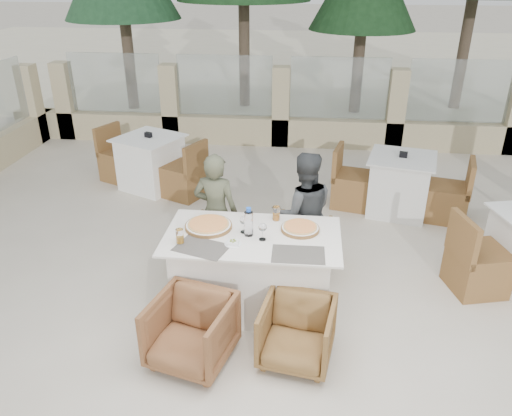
# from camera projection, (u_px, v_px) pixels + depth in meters

# --- Properties ---
(ground) EXTENTS (80.00, 80.00, 0.00)m
(ground) POSITION_uv_depth(u_px,v_px,m) (248.00, 304.00, 4.87)
(ground) COLOR beige
(ground) RESTS_ON ground
(sand_patch) EXTENTS (30.00, 16.00, 0.01)m
(sand_patch) POSITION_uv_depth(u_px,v_px,m) (297.00, 59.00, 17.36)
(sand_patch) COLOR #F4EAC8
(sand_patch) RESTS_ON ground
(perimeter_wall_far) EXTENTS (10.00, 0.34, 1.60)m
(perimeter_wall_far) POSITION_uv_depth(u_px,v_px,m) (281.00, 101.00, 8.80)
(perimeter_wall_far) COLOR tan
(perimeter_wall_far) RESTS_ON ground
(dining_table) EXTENTS (1.60, 0.90, 0.77)m
(dining_table) POSITION_uv_depth(u_px,v_px,m) (253.00, 271.00, 4.70)
(dining_table) COLOR white
(dining_table) RESTS_ON ground
(placemat_near_left) EXTENTS (0.52, 0.42, 0.00)m
(placemat_near_left) POSITION_uv_depth(u_px,v_px,m) (202.00, 248.00, 4.33)
(placemat_near_left) COLOR #58514B
(placemat_near_left) RESTS_ON dining_table
(placemat_near_right) EXTENTS (0.46, 0.31, 0.00)m
(placemat_near_right) POSITION_uv_depth(u_px,v_px,m) (298.00, 254.00, 4.23)
(placemat_near_right) COLOR #57524B
(placemat_near_right) RESTS_ON dining_table
(pizza_left) EXTENTS (0.54, 0.54, 0.06)m
(pizza_left) POSITION_uv_depth(u_px,v_px,m) (208.00, 225.00, 4.65)
(pizza_left) COLOR orange
(pizza_left) RESTS_ON dining_table
(pizza_right) EXTENTS (0.38, 0.38, 0.05)m
(pizza_right) POSITION_uv_depth(u_px,v_px,m) (300.00, 228.00, 4.60)
(pizza_right) COLOR #F85B21
(pizza_right) RESTS_ON dining_table
(water_bottle) EXTENTS (0.10, 0.10, 0.28)m
(water_bottle) POSITION_uv_depth(u_px,v_px,m) (249.00, 222.00, 4.47)
(water_bottle) COLOR #BADCF5
(water_bottle) RESTS_ON dining_table
(wine_glass_centre) EXTENTS (0.09, 0.09, 0.18)m
(wine_glass_centre) POSITION_uv_depth(u_px,v_px,m) (244.00, 223.00, 4.54)
(wine_glass_centre) COLOR white
(wine_glass_centre) RESTS_ON dining_table
(wine_glass_near) EXTENTS (0.10, 0.10, 0.18)m
(wine_glass_near) POSITION_uv_depth(u_px,v_px,m) (263.00, 231.00, 4.41)
(wine_glass_near) COLOR white
(wine_glass_near) RESTS_ON dining_table
(beer_glass_left) EXTENTS (0.08, 0.08, 0.14)m
(beer_glass_left) POSITION_uv_depth(u_px,v_px,m) (180.00, 236.00, 4.37)
(beer_glass_left) COLOR gold
(beer_glass_left) RESTS_ON dining_table
(beer_glass_right) EXTENTS (0.08, 0.08, 0.14)m
(beer_glass_right) POSITION_uv_depth(u_px,v_px,m) (276.00, 213.00, 4.77)
(beer_glass_right) COLOR orange
(beer_glass_right) RESTS_ON dining_table
(olive_dish) EXTENTS (0.14, 0.14, 0.04)m
(olive_dish) POSITION_uv_depth(u_px,v_px,m) (233.00, 242.00, 4.37)
(olive_dish) COLOR white
(olive_dish) RESTS_ON dining_table
(armchair_far_left) EXTENTS (0.77, 0.78, 0.55)m
(armchair_far_left) POSITION_uv_depth(u_px,v_px,m) (210.00, 247.00, 5.32)
(armchair_far_left) COLOR brown
(armchair_far_left) RESTS_ON ground
(armchair_far_right) EXTENTS (0.68, 0.69, 0.54)m
(armchair_far_right) POSITION_uv_depth(u_px,v_px,m) (301.00, 244.00, 5.38)
(armchair_far_right) COLOR olive
(armchair_far_right) RESTS_ON ground
(armchair_near_left) EXTENTS (0.77, 0.78, 0.58)m
(armchair_near_left) POSITION_uv_depth(u_px,v_px,m) (191.00, 331.00, 4.07)
(armchair_near_left) COLOR brown
(armchair_near_left) RESTS_ON ground
(armchair_near_right) EXTENTS (0.67, 0.68, 0.54)m
(armchair_near_right) POSITION_uv_depth(u_px,v_px,m) (297.00, 332.00, 4.09)
(armchair_near_right) COLOR brown
(armchair_near_right) RESTS_ON ground
(diner_left) EXTENTS (0.51, 0.36, 1.29)m
(diner_left) POSITION_uv_depth(u_px,v_px,m) (216.00, 212.00, 5.22)
(diner_left) COLOR #52553E
(diner_left) RESTS_ON ground
(diner_right) EXTENTS (0.73, 0.61, 1.34)m
(diner_right) POSITION_uv_depth(u_px,v_px,m) (303.00, 214.00, 5.14)
(diner_right) COLOR #393C3E
(diner_right) RESTS_ON ground
(bg_table_a) EXTENTS (1.83, 1.43, 0.77)m
(bg_table_a) POSITION_uv_depth(u_px,v_px,m) (151.00, 163.00, 7.25)
(bg_table_a) COLOR white
(bg_table_a) RESTS_ON ground
(bg_table_b) EXTENTS (1.78, 1.17, 0.77)m
(bg_table_b) POSITION_uv_depth(u_px,v_px,m) (399.00, 185.00, 6.52)
(bg_table_b) COLOR silver
(bg_table_b) RESTS_ON ground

